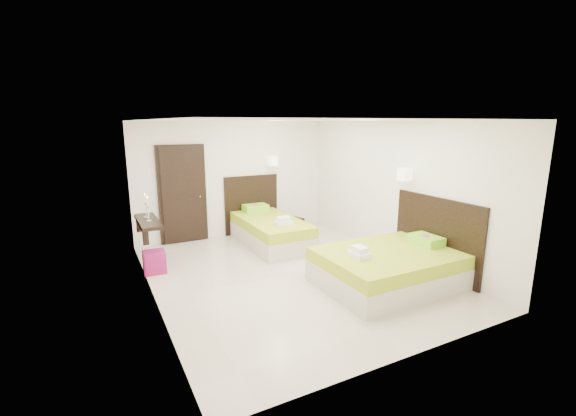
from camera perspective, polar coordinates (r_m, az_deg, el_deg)
name	(u,v)px	position (r m, az deg, el deg)	size (l,w,h in m)	color
floor	(291,274)	(6.77, 0.43, -9.71)	(5.50, 5.50, 0.00)	beige
bed_single	(269,229)	(8.31, -2.81, -3.11)	(1.31, 2.18, 1.80)	beige
bed_double	(391,265)	(6.49, 15.07, -8.18)	(2.14, 1.82, 1.77)	beige
nightstand	(293,226)	(9.11, 0.78, -2.64)	(0.40, 0.36, 0.36)	black
ottoman	(154,262)	(7.17, -19.18, -7.54)	(0.37, 0.37, 0.37)	#88124F
door	(183,195)	(8.55, -15.34, 1.89)	(1.02, 0.15, 2.14)	black
console_shelf	(148,222)	(7.39, -20.09, -1.91)	(0.35, 1.20, 0.78)	black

